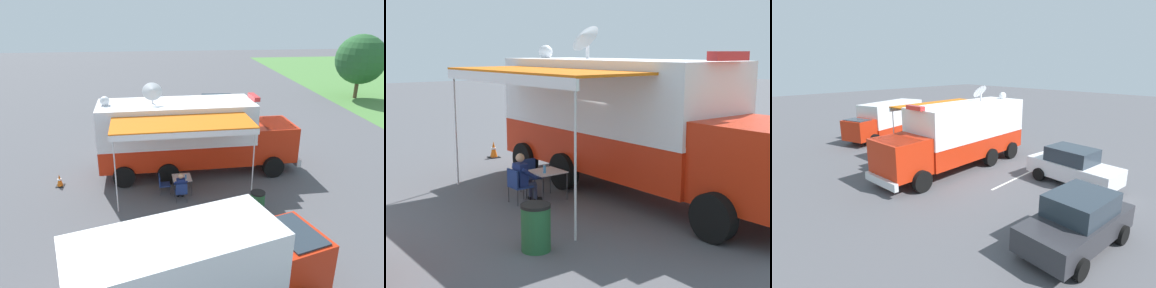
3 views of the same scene
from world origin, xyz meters
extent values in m
plane|color=#515156|center=(0.00, 0.00, 0.00)|extent=(100.00, 100.00, 0.00)
cube|color=silver|center=(-3.42, -0.37, 0.00)|extent=(0.33, 4.80, 0.01)
cube|color=red|center=(0.00, 0.00, 1.15)|extent=(2.81, 7.30, 1.10)
cube|color=white|center=(0.00, 0.00, 2.55)|extent=(2.81, 7.30, 1.70)
cube|color=white|center=(0.00, 0.00, 1.70)|extent=(2.83, 7.32, 0.10)
cube|color=red|center=(-0.20, 4.65, 1.45)|extent=(2.39, 2.20, 1.70)
cube|color=#28333D|center=(-0.21, 4.85, 1.95)|extent=(2.21, 1.56, 0.70)
cube|color=silver|center=(-0.25, 5.77, 0.55)|extent=(2.38, 0.30, 0.36)
cylinder|color=black|center=(-1.44, 4.39, 0.50)|extent=(0.34, 1.01, 1.00)
cylinder|color=black|center=(1.06, 4.50, 0.50)|extent=(0.34, 1.01, 1.00)
cylinder|color=black|center=(-1.23, -0.59, 0.50)|extent=(0.34, 1.01, 1.00)
cylinder|color=black|center=(1.27, -0.49, 0.50)|extent=(0.34, 1.01, 1.00)
cylinder|color=black|center=(-1.14, -2.57, 0.50)|extent=(0.34, 1.01, 1.00)
cylinder|color=black|center=(1.36, -2.46, 0.50)|extent=(0.34, 1.01, 1.00)
cube|color=white|center=(0.00, 0.00, 3.45)|extent=(2.81, 7.30, 0.10)
cube|color=red|center=(-0.16, 3.70, 3.62)|extent=(1.11, 0.33, 0.20)
cylinder|color=silver|center=(0.05, -1.08, 3.73)|extent=(0.10, 0.10, 0.45)
cone|color=silver|center=(0.20, -1.07, 4.13)|extent=(0.75, 0.93, 0.81)
sphere|color=white|center=(0.14, -3.20, 3.68)|extent=(0.44, 0.44, 0.44)
cube|color=orange|center=(2.35, 0.10, 3.25)|extent=(2.45, 5.85, 0.06)
cube|color=white|center=(3.41, 0.15, 3.11)|extent=(0.33, 5.76, 0.24)
cylinder|color=silver|center=(3.23, 2.87, 1.63)|extent=(0.05, 0.05, 3.25)
cylinder|color=silver|center=(3.47, -2.58, 1.63)|extent=(0.05, 0.05, 3.25)
cube|color=silver|center=(2.16, 0.06, 0.71)|extent=(0.83, 0.83, 0.03)
cylinder|color=#333338|center=(1.78, 0.42, 0.35)|extent=(0.03, 0.03, 0.70)
cylinder|color=#333338|center=(2.52, 0.45, 0.35)|extent=(0.03, 0.03, 0.70)
cylinder|color=#333338|center=(1.81, -0.32, 0.35)|extent=(0.03, 0.03, 0.70)
cylinder|color=#333338|center=(2.55, -0.29, 0.35)|extent=(0.03, 0.03, 0.70)
cylinder|color=#4C99D8|center=(2.31, 0.22, 0.83)|extent=(0.07, 0.07, 0.20)
cylinder|color=white|center=(2.31, 0.22, 0.94)|extent=(0.04, 0.04, 0.02)
cube|color=navy|center=(2.86, -0.03, 0.42)|extent=(0.50, 0.50, 0.04)
cube|color=navy|center=(3.08, -0.02, 0.65)|extent=(0.06, 0.48, 0.44)
cylinder|color=#333338|center=(2.65, -0.26, 0.21)|extent=(0.02, 0.02, 0.42)
cylinder|color=#333338|center=(2.63, 0.18, 0.21)|extent=(0.02, 0.02, 0.42)
cylinder|color=#333338|center=(3.09, -0.24, 0.21)|extent=(0.02, 0.02, 0.42)
cylinder|color=#333338|center=(3.07, 0.20, 0.21)|extent=(0.02, 0.02, 0.42)
cube|color=navy|center=(2.16, -0.69, 0.42)|extent=(0.50, 0.50, 0.04)
cube|color=navy|center=(2.17, -0.90, 0.65)|extent=(0.48, 0.06, 0.44)
cylinder|color=#333338|center=(1.93, -0.47, 0.21)|extent=(0.02, 0.02, 0.42)
cylinder|color=#333338|center=(2.37, -0.46, 0.21)|extent=(0.02, 0.02, 0.42)
cylinder|color=#333338|center=(1.95, -0.91, 0.21)|extent=(0.02, 0.02, 0.42)
cylinder|color=#333338|center=(2.39, -0.90, 0.21)|extent=(0.02, 0.02, 0.42)
cube|color=navy|center=(2.86, -0.03, 0.72)|extent=(0.26, 0.37, 0.56)
sphere|color=tan|center=(2.86, -0.03, 1.14)|extent=(0.22, 0.22, 0.22)
cylinder|color=navy|center=(2.75, -0.26, 0.76)|extent=(0.43, 0.11, 0.34)
cylinder|color=navy|center=(2.73, 0.20, 0.76)|extent=(0.43, 0.11, 0.34)
cylinder|color=#2D334C|center=(2.69, -0.14, 0.44)|extent=(0.39, 0.15, 0.13)
cylinder|color=#2D334C|center=(2.51, -0.14, 0.21)|extent=(0.11, 0.11, 0.42)
cube|color=black|center=(2.45, -0.15, 0.04)|extent=(0.24, 0.11, 0.07)
cylinder|color=#2D334C|center=(2.68, 0.06, 0.44)|extent=(0.39, 0.15, 0.13)
cylinder|color=#2D334C|center=(2.50, 0.06, 0.21)|extent=(0.11, 0.11, 0.42)
cube|color=black|center=(2.44, 0.05, 0.04)|extent=(0.24, 0.11, 0.07)
cylinder|color=#235B33|center=(4.14, 2.87, 0.42)|extent=(0.56, 0.56, 0.85)
cylinder|color=black|center=(4.14, 2.87, 0.88)|extent=(0.57, 0.57, 0.06)
cube|color=black|center=(0.99, -5.39, 0.01)|extent=(0.36, 0.36, 0.03)
cone|color=orange|center=(0.99, -5.39, 0.31)|extent=(0.26, 0.26, 0.55)
cylinder|color=white|center=(0.99, -5.39, 0.33)|extent=(0.17, 0.17, 0.06)
cube|color=white|center=(9.17, -0.63, 1.60)|extent=(3.53, 5.59, 2.20)
cube|color=red|center=(8.18, 2.63, 1.12)|extent=(2.27, 2.08, 1.40)
cube|color=#28333D|center=(8.15, 2.72, 1.57)|extent=(1.93, 1.54, 0.60)
cylinder|color=black|center=(7.29, 1.94, 0.42)|extent=(0.49, 0.88, 0.84)
cube|color=silver|center=(-5.74, -1.37, 0.70)|extent=(4.34, 2.16, 0.76)
cube|color=#28333D|center=(-5.59, -1.38, 1.42)|extent=(2.23, 1.78, 0.68)
cylinder|color=black|center=(-7.12, -2.15, 0.32)|extent=(0.66, 0.28, 0.64)
cylinder|color=black|center=(-6.96, -0.36, 0.32)|extent=(0.66, 0.28, 0.64)
cylinder|color=black|center=(-4.52, -2.38, 0.32)|extent=(0.66, 0.28, 0.64)
cylinder|color=black|center=(-4.37, -0.59, 0.32)|extent=(0.66, 0.28, 0.64)
cube|color=#2D2D33|center=(-8.25, 3.53, 0.70)|extent=(2.08, 4.31, 0.76)
cube|color=#28333D|center=(-8.26, 3.38, 1.42)|extent=(1.74, 2.20, 0.68)
cylinder|color=black|center=(-9.06, 4.89, 0.32)|extent=(0.26, 0.65, 0.64)
cylinder|color=black|center=(-7.26, 4.77, 0.32)|extent=(0.26, 0.65, 0.64)
cylinder|color=black|center=(-9.23, 2.29, 0.32)|extent=(0.26, 0.65, 0.64)
cylinder|color=black|center=(-7.44, 2.17, 0.32)|extent=(0.26, 0.65, 0.64)
cylinder|color=brown|center=(-13.51, 16.63, 0.95)|extent=(0.32, 0.32, 1.89)
sphere|color=#285B2D|center=(-13.51, 16.63, 3.35)|extent=(4.17, 4.17, 4.17)
camera|label=1|loc=(16.31, -1.00, 7.71)|focal=34.11mm
camera|label=2|loc=(8.81, 10.89, 3.74)|focal=48.14mm
camera|label=3|loc=(-11.84, 11.97, 5.62)|focal=28.36mm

